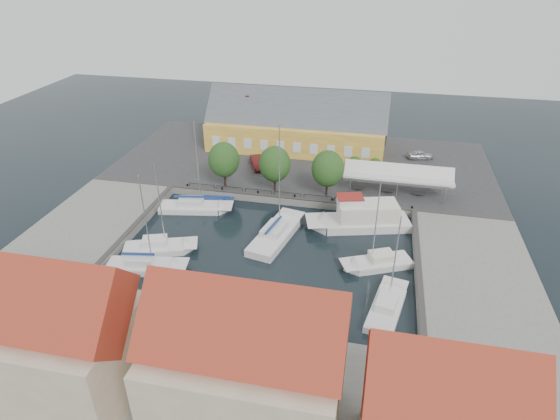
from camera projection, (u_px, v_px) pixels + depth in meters
name	position (u px, v px, depth m)	size (l,w,h in m)	color
ground	(269.00, 247.00, 53.19)	(140.00, 140.00, 0.00)	black
north_quay	(303.00, 163.00, 72.54)	(56.00, 26.00, 1.00)	#2D2D30
west_quay	(84.00, 231.00, 55.26)	(12.00, 24.00, 1.00)	slate
east_quay	(476.00, 279.00, 47.23)	(12.00, 24.00, 1.00)	slate
south_bank	(205.00, 394.00, 35.06)	(56.00, 14.00, 1.00)	slate
quay_edge_fittings	(278.00, 218.00, 56.71)	(56.00, 24.72, 0.40)	#383533
warehouse	(293.00, 126.00, 75.65)	(28.56, 14.00, 9.55)	gold
tent_canopy	(398.00, 175.00, 61.18)	(14.00, 4.00, 2.83)	silver
quay_trees	(275.00, 164.00, 61.38)	(18.20, 4.20, 6.30)	black
car_silver	(420.00, 155.00, 72.41)	(1.58, 3.93, 1.34)	#ACB0B4
car_red	(258.00, 162.00, 69.57)	(1.66, 4.77, 1.57)	#591415
center_sailboat	(276.00, 235.00, 54.59)	(5.22, 10.89, 14.26)	silver
trawler	(362.00, 219.00, 56.55)	(13.00, 6.87, 5.00)	silver
east_boat_b	(378.00, 264.00, 49.85)	(7.95, 5.43, 10.58)	silver
east_boat_c	(387.00, 308.00, 43.75)	(4.13, 8.40, 10.44)	silver
west_boat_a	(194.00, 208.00, 60.50)	(9.80, 4.30, 12.48)	silver
west_boat_c	(159.00, 249.00, 52.40)	(8.52, 5.13, 11.12)	silver
west_boat_d	(145.00, 267.00, 49.34)	(8.94, 3.99, 11.57)	silver
launch_sw	(113.00, 292.00, 46.13)	(5.85, 3.79, 0.98)	silver
launch_nw	(215.00, 202.00, 62.37)	(4.84, 2.33, 0.88)	navy
townhouses	(214.00, 372.00, 30.18)	(36.30, 8.50, 12.00)	beige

